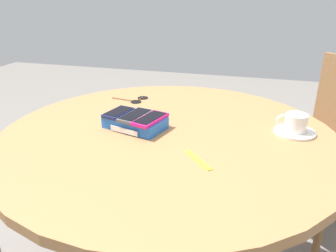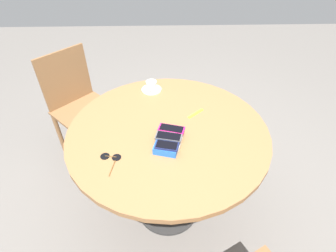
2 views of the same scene
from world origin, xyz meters
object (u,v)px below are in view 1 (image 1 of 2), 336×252
at_px(phone_box, 135,123).
at_px(phone_magenta, 150,119).
at_px(chair_far_side, 330,146).
at_px(phone_gray, 135,116).
at_px(coffee_cup, 295,122).
at_px(lanyard_strap, 198,160).
at_px(phone_navy, 118,113).
at_px(round_table, 168,160).
at_px(saucer, 294,132).
at_px(sunglasses, 138,100).

height_order(phone_box, phone_magenta, phone_magenta).
height_order(phone_magenta, chair_far_side, chair_far_side).
distance_m(phone_gray, coffee_cup, 0.54).
height_order(coffee_cup, lanyard_strap, coffee_cup).
distance_m(phone_box, phone_navy, 0.07).
bearing_deg(round_table, saucer, 13.76).
distance_m(phone_box, phone_gray, 0.03).
height_order(round_table, coffee_cup, coffee_cup).
height_order(phone_box, saucer, phone_box).
xyz_separation_m(phone_navy, sunglasses, (-0.03, 0.28, -0.04)).
height_order(round_table, phone_navy, phone_navy).
xyz_separation_m(phone_gray, saucer, (0.53, 0.10, -0.04)).
height_order(phone_navy, phone_magenta, same).
bearing_deg(chair_far_side, phone_gray, -137.95).
bearing_deg(sunglasses, lanyard_strap, -52.61).
height_order(phone_magenta, saucer, phone_magenta).
distance_m(round_table, coffee_cup, 0.45).
xyz_separation_m(phone_gray, coffee_cup, (0.53, 0.10, -0.01)).
distance_m(sunglasses, chair_far_side, 1.03).
relative_size(round_table, chair_far_side, 1.24).
bearing_deg(phone_gray, round_table, 1.44).
bearing_deg(phone_box, sunglasses, 108.75).
relative_size(lanyard_strap, chair_far_side, 0.14).
bearing_deg(phone_gray, sunglasses, 109.14).
bearing_deg(sunglasses, phone_gray, -70.86).
xyz_separation_m(phone_box, chair_far_side, (0.79, 0.71, -0.32)).
height_order(phone_navy, phone_gray, same).
bearing_deg(sunglasses, phone_box, -71.25).
distance_m(round_table, phone_box, 0.18).
bearing_deg(round_table, sunglasses, 126.89).
distance_m(round_table, phone_magenta, 0.17).
bearing_deg(saucer, round_table, -166.24).
bearing_deg(phone_navy, round_table, -3.50).
distance_m(phone_magenta, lanyard_strap, 0.25).
xyz_separation_m(lanyard_strap, sunglasses, (-0.36, 0.47, 0.00)).
bearing_deg(chair_far_side, phone_box, -137.98).
height_order(phone_magenta, coffee_cup, coffee_cup).
distance_m(phone_box, phone_magenta, 0.07).
distance_m(saucer, lanyard_strap, 0.39).
bearing_deg(round_table, chair_far_side, 46.52).
relative_size(phone_navy, chair_far_side, 0.14).
bearing_deg(sunglasses, coffee_cup, -16.81).
bearing_deg(phone_magenta, saucer, 14.15).
bearing_deg(lanyard_strap, sunglasses, 127.39).
distance_m(phone_navy, sunglasses, 0.29).
height_order(phone_magenta, sunglasses, phone_magenta).
xyz_separation_m(phone_magenta, chair_far_side, (0.73, 0.73, -0.35)).
distance_m(phone_box, lanyard_strap, 0.31).
bearing_deg(coffee_cup, phone_gray, -168.80).
bearing_deg(coffee_cup, phone_magenta, -165.75).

